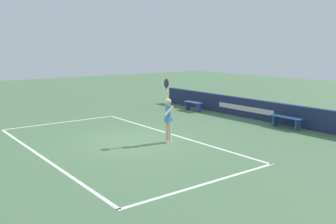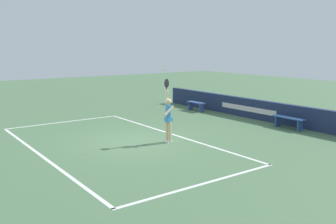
% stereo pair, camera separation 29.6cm
% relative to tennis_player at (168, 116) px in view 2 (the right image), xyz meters
% --- Properties ---
extents(ground_plane, '(60.00, 60.00, 0.00)m').
position_rel_tennis_player_xyz_m(ground_plane, '(-0.99, -0.96, -0.99)').
color(ground_plane, '#4D704C').
extents(court_lines, '(10.20, 5.46, 0.00)m').
position_rel_tennis_player_xyz_m(court_lines, '(-0.99, -1.75, -0.99)').
color(court_lines, white).
rests_on(court_lines, ground).
extents(back_wall, '(13.90, 0.27, 0.97)m').
position_rel_tennis_player_xyz_m(back_wall, '(-0.99, 6.26, -0.51)').
color(back_wall, navy).
rests_on(back_wall, ground).
extents(tennis_player, '(0.45, 0.46, 2.41)m').
position_rel_tennis_player_xyz_m(tennis_player, '(0.00, 0.00, 0.00)').
color(tennis_player, beige).
rests_on(tennis_player, ground).
extents(tennis_ball, '(0.07, 0.07, 0.07)m').
position_rel_tennis_player_xyz_m(tennis_ball, '(0.22, -0.33, 1.77)').
color(tennis_ball, '#CFE337').
extents(courtside_bench_near, '(1.22, 0.38, 0.50)m').
position_rel_tennis_player_xyz_m(courtside_bench_near, '(-4.72, 5.35, -0.62)').
color(courtside_bench_near, '#354C90').
rests_on(courtside_bench_near, ground).
extents(courtside_bench_far, '(1.55, 0.39, 0.51)m').
position_rel_tennis_player_xyz_m(courtside_bench_far, '(1.17, 5.69, -0.60)').
color(courtside_bench_far, '#2C5190').
rests_on(courtside_bench_far, ground).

